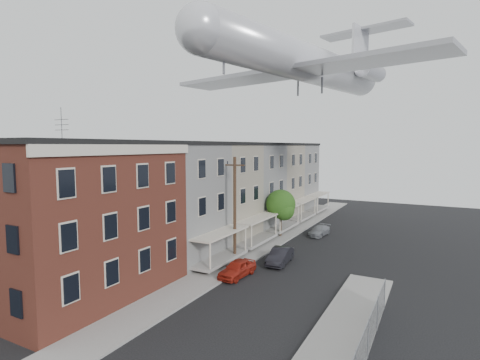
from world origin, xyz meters
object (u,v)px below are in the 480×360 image
object	(u,v)px
street_tree	(282,206)
car_mid	(280,256)
car_near	(237,269)
car_far	(319,231)
airplane	(308,63)
utility_pole	(235,208)

from	to	relation	value
street_tree	car_mid	xyz separation A→B (m)	(3.35, -8.68, -2.79)
car_mid	street_tree	bearing A→B (deg)	106.32
street_tree	car_mid	size ratio (longest dim) A/B	1.29
car_near	car_far	size ratio (longest dim) A/B	1.02
car_mid	car_far	bearing A→B (deg)	84.60
airplane	utility_pole	bearing A→B (deg)	-109.86
street_tree	car_near	distance (m)	13.58
utility_pole	car_mid	size ratio (longest dim) A/B	2.24
car_near	car_mid	xyz separation A→B (m)	(1.67, 4.50, 0.02)
street_tree	airplane	world-z (taller)	airplane
car_mid	airplane	size ratio (longest dim) A/B	0.13
utility_pole	airplane	world-z (taller)	airplane
utility_pole	car_near	bearing A→B (deg)	-58.42
utility_pole	car_far	size ratio (longest dim) A/B	2.44
street_tree	car_far	bearing A→B (deg)	37.19
utility_pole	street_tree	bearing A→B (deg)	88.11
car_near	utility_pole	bearing A→B (deg)	125.83
street_tree	car_mid	bearing A→B (deg)	-68.92
utility_pole	car_near	world-z (taller)	utility_pole
street_tree	car_far	xyz separation A→B (m)	(3.47, 2.63, -2.91)
street_tree	car_near	size ratio (longest dim) A/B	1.38
car_mid	airplane	xyz separation A→B (m)	(-0.39, 7.85, 17.43)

